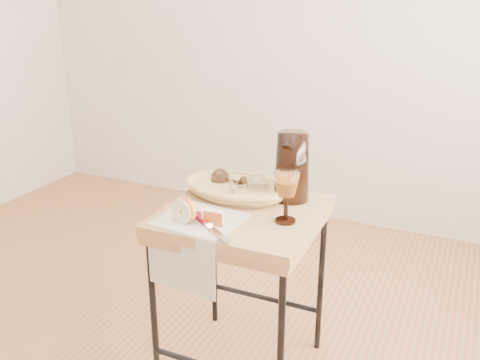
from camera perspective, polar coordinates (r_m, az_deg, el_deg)
The scene contains 11 objects.
wall_back at distance 3.35m, azimuth 4.75°, elevation 18.66°, with size 3.60×0.00×2.70m, color #C5B598.
side_table at distance 2.03m, azimuth 0.24°, elevation -12.27°, with size 0.54×0.54×0.69m, color brown, non-canonical shape.
tea_towel at distance 1.79m, azimuth -4.36°, elevation -4.33°, with size 0.27×0.24×0.01m, color beige.
bread_basket at distance 1.99m, azimuth -0.48°, elevation -1.02°, with size 0.37×0.26×0.05m, color #A9823B, non-canonical shape.
goblet_lying_a at distance 2.01m, azimuth -1.14°, elevation -0.02°, with size 0.12×0.07×0.07m, color brown, non-canonical shape.
goblet_lying_b at distance 1.94m, azimuth 0.73°, elevation -0.64°, with size 0.14×0.08×0.08m, color white, non-canonical shape.
pitcher at distance 1.92m, azimuth 5.72°, elevation 1.47°, with size 0.17×0.25×0.30m, color black, non-canonical shape.
wine_goblet at distance 1.74m, azimuth 5.09°, elevation -1.89°, with size 0.09×0.09×0.18m, color white, non-canonical shape.
apple_half at distance 1.76m, azimuth -5.95°, elevation -3.21°, with size 0.09×0.05×0.09m, color red.
apple_wedge at distance 1.75m, azimuth -2.98°, elevation -4.01°, with size 0.07×0.04×0.05m, color #F8EAB3.
table_knife at distance 1.72m, azimuth -3.36°, elevation -4.96°, with size 0.24×0.02×0.02m, color silver, non-canonical shape.
Camera 1 is at (1.17, -1.33, 1.44)m, focal length 38.96 mm.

